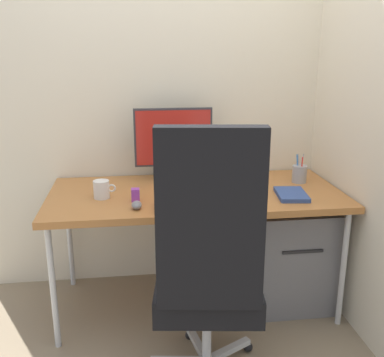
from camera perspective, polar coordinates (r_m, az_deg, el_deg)
name	(u,v)px	position (r m, az deg, el deg)	size (l,w,h in m)	color
ground_plane	(195,302)	(2.89, 0.43, -15.35)	(8.00, 8.00, 0.00)	gray
wall_back	(187,66)	(2.87, -0.67, 13.98)	(2.64, 0.04, 2.80)	beige
wall_side_right	(362,70)	(2.60, 20.65, 12.72)	(0.04, 1.74, 2.80)	beige
desk	(196,198)	(2.60, 0.47, -2.45)	(1.66, 0.76, 0.72)	#B27038
office_chair	(208,267)	(1.95, 2.07, -11.09)	(0.56, 0.61, 1.25)	black
filing_cabinet	(286,252)	(2.85, 11.82, -9.09)	(0.47, 0.51, 0.62)	slate
monitor	(173,140)	(2.73, -2.37, 4.94)	(0.47, 0.12, 0.45)	#333338
keyboard	(200,205)	(2.33, 1.04, -3.43)	(0.47, 0.17, 0.02)	#333338
mouse	(137,205)	(2.32, -7.02, -3.35)	(0.05, 0.08, 0.04)	slate
pen_holder	(299,174)	(2.82, 13.42, 0.59)	(0.09, 0.09, 0.18)	#9EA0A5
notebook	(291,194)	(2.56, 12.46, -1.97)	(0.16, 0.23, 0.02)	#334C8C
coffee_mug	(102,189)	(2.51, -11.34, -1.35)	(0.12, 0.09, 0.10)	white
desk_clamp_accessory	(135,195)	(2.43, -7.16, -2.08)	(0.04, 0.04, 0.07)	purple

